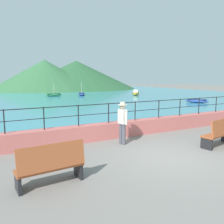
% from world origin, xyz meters
% --- Properties ---
extents(ground_plane, '(120.00, 120.00, 0.00)m').
position_xyz_m(ground_plane, '(0.00, 0.00, 0.00)').
color(ground_plane, slate).
extents(promenade_wall, '(20.00, 0.56, 0.70)m').
position_xyz_m(promenade_wall, '(0.00, 3.20, 0.35)').
color(promenade_wall, '#BC605B').
rests_on(promenade_wall, ground).
extents(railing, '(18.44, 0.04, 0.90)m').
position_xyz_m(railing, '(-0.00, 3.20, 1.31)').
color(railing, black).
rests_on(railing, promenade_wall).
extents(lake_water, '(64.00, 44.32, 0.06)m').
position_xyz_m(lake_water, '(0.00, 25.84, 0.03)').
color(lake_water, teal).
rests_on(lake_water, ground).
extents(hill_main, '(21.88, 21.88, 6.13)m').
position_xyz_m(hill_main, '(5.09, 43.32, 3.06)').
color(hill_main, '#33663D').
rests_on(hill_main, ground).
extents(hill_secondary, '(26.56, 26.56, 6.22)m').
position_xyz_m(hill_secondary, '(12.41, 45.01, 3.11)').
color(hill_secondary, '#285633').
rests_on(hill_secondary, ground).
extents(bench_main, '(1.74, 0.69, 1.13)m').
position_xyz_m(bench_main, '(-4.11, -0.26, 0.56)').
color(bench_main, '#9E4C28').
rests_on(bench_main, ground).
extents(bench_far, '(1.77, 0.84, 1.13)m').
position_xyz_m(bench_far, '(2.66, 0.03, 0.56)').
color(bench_far, '#9E4C28').
rests_on(bench_far, ground).
extents(person_walking, '(0.38, 0.57, 1.75)m').
position_xyz_m(person_walking, '(-0.63, 2.10, 0.98)').
color(person_walking, '#4C4C56').
rests_on(person_walking, ground).
extents(boat_0, '(1.59, 2.47, 1.90)m').
position_xyz_m(boat_0, '(6.42, 25.74, 0.26)').
color(boat_0, '#2D4C9E').
rests_on(boat_0, lake_water).
extents(boat_1, '(2.22, 2.30, 0.76)m').
position_xyz_m(boat_1, '(13.74, 22.74, 0.33)').
color(boat_1, gold).
rests_on(boat_1, lake_water).
extents(boat_2, '(2.08, 2.39, 0.36)m').
position_xyz_m(boat_2, '(13.77, 11.31, 0.26)').
color(boat_2, '#2D4C9E').
rests_on(boat_2, lake_water).
extents(boat_3, '(2.37, 1.10, 1.69)m').
position_xyz_m(boat_3, '(2.53, 26.41, 0.26)').
color(boat_3, '#338C59').
rests_on(boat_3, lake_water).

